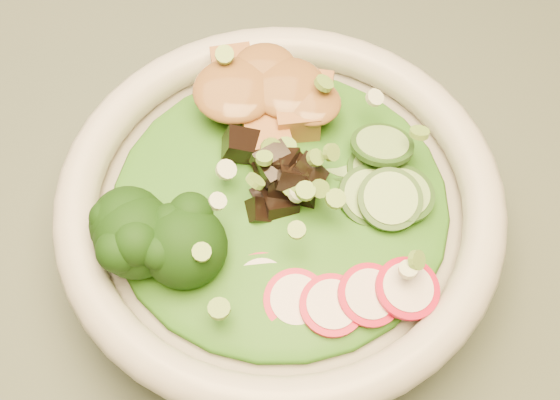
# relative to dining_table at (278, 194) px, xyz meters

# --- Properties ---
(dining_table) EXTENTS (1.20, 0.80, 0.75)m
(dining_table) POSITION_rel_dining_table_xyz_m (0.00, 0.00, 0.00)
(dining_table) COLOR black
(dining_table) RESTS_ON ground
(salad_bowl) EXTENTS (0.26, 0.26, 0.07)m
(salad_bowl) POSITION_rel_dining_table_xyz_m (0.01, -0.11, 0.15)
(salad_bowl) COLOR beige
(salad_bowl) RESTS_ON dining_table
(lettuce_bed) EXTENTS (0.19, 0.19, 0.02)m
(lettuce_bed) POSITION_rel_dining_table_xyz_m (0.01, -0.11, 0.17)
(lettuce_bed) COLOR #2D6715
(lettuce_bed) RESTS_ON salad_bowl
(broccoli_florets) EXTENTS (0.09, 0.08, 0.04)m
(broccoli_florets) POSITION_rel_dining_table_xyz_m (-0.04, -0.13, 0.19)
(broccoli_florets) COLOR black
(broccoli_florets) RESTS_ON salad_bowl
(radish_slices) EXTENTS (0.11, 0.06, 0.02)m
(radish_slices) POSITION_rel_dining_table_xyz_m (0.04, -0.16, 0.18)
(radish_slices) COLOR #B90E2C
(radish_slices) RESTS_ON salad_bowl
(cucumber_slices) EXTENTS (0.08, 0.08, 0.03)m
(cucumber_slices) POSITION_rel_dining_table_xyz_m (0.07, -0.09, 0.18)
(cucumber_slices) COLOR #8FB363
(cucumber_slices) RESTS_ON salad_bowl
(mushroom_heap) EXTENTS (0.08, 0.08, 0.04)m
(mushroom_heap) POSITION_rel_dining_table_xyz_m (0.01, -0.10, 0.18)
(mushroom_heap) COLOR black
(mushroom_heap) RESTS_ON salad_bowl
(tofu_cubes) EXTENTS (0.09, 0.07, 0.03)m
(tofu_cubes) POSITION_rel_dining_table_xyz_m (-0.01, -0.05, 0.18)
(tofu_cubes) COLOR #9B6133
(tofu_cubes) RESTS_ON salad_bowl
(peanut_sauce) EXTENTS (0.07, 0.05, 0.02)m
(peanut_sauce) POSITION_rel_dining_table_xyz_m (-0.01, -0.05, 0.20)
(peanut_sauce) COLOR brown
(peanut_sauce) RESTS_ON tofu_cubes
(scallion_garnish) EXTENTS (0.18, 0.18, 0.02)m
(scallion_garnish) POSITION_rel_dining_table_xyz_m (0.01, -0.11, 0.19)
(scallion_garnish) COLOR #6B9C37
(scallion_garnish) RESTS_ON salad_bowl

